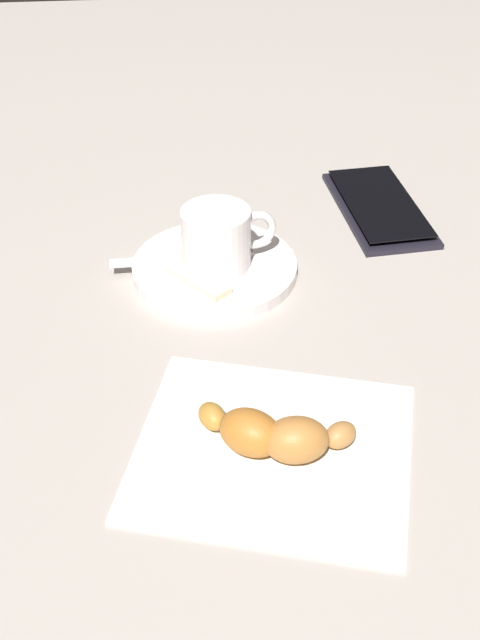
{
  "coord_description": "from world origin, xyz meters",
  "views": [
    {
      "loc": [
        0.47,
        -0.04,
        0.4
      ],
      "look_at": [
        -0.01,
        0.0,
        0.03
      ],
      "focal_mm": 46.22,
      "sensor_mm": 36.0,
      "label": 1
    }
  ],
  "objects_px": {
    "napkin": "(273,449)",
    "croissant": "(272,435)",
    "teaspoon": "(207,256)",
    "saucer": "(215,268)",
    "espresso_cup": "(218,237)",
    "sugar_packet": "(198,280)",
    "cell_phone": "(379,207)"
  },
  "relations": [
    {
      "from": "napkin",
      "to": "croissant",
      "type": "bearing_deg",
      "value": -26.02
    },
    {
      "from": "teaspoon",
      "to": "croissant",
      "type": "height_order",
      "value": "croissant"
    },
    {
      "from": "croissant",
      "to": "teaspoon",
      "type": "bearing_deg",
      "value": -172.56
    },
    {
      "from": "saucer",
      "to": "espresso_cup",
      "type": "bearing_deg",
      "value": 79.92
    },
    {
      "from": "sugar_packet",
      "to": "cell_phone",
      "type": "xyz_separation_m",
      "value": [
        -0.12,
        0.18,
        -0.01
      ]
    },
    {
      "from": "sugar_packet",
      "to": "saucer",
      "type": "bearing_deg",
      "value": 112.2
    },
    {
      "from": "teaspoon",
      "to": "cell_phone",
      "type": "xyz_separation_m",
      "value": [
        -0.08,
        0.17,
        -0.01
      ]
    },
    {
      "from": "espresso_cup",
      "to": "napkin",
      "type": "distance_m",
      "value": 0.21
    },
    {
      "from": "saucer",
      "to": "teaspoon",
      "type": "bearing_deg",
      "value": -139.94
    },
    {
      "from": "sugar_packet",
      "to": "cell_phone",
      "type": "relative_size",
      "value": 0.39
    },
    {
      "from": "croissant",
      "to": "cell_phone",
      "type": "height_order",
      "value": "croissant"
    },
    {
      "from": "sugar_packet",
      "to": "cell_phone",
      "type": "distance_m",
      "value": 0.21
    },
    {
      "from": "cell_phone",
      "to": "teaspoon",
      "type": "bearing_deg",
      "value": -63.98
    },
    {
      "from": "teaspoon",
      "to": "croissant",
      "type": "bearing_deg",
      "value": 7.44
    },
    {
      "from": "teaspoon",
      "to": "napkin",
      "type": "relative_size",
      "value": 0.69
    },
    {
      "from": "sugar_packet",
      "to": "croissant",
      "type": "relative_size",
      "value": 0.56
    },
    {
      "from": "croissant",
      "to": "cell_phone",
      "type": "bearing_deg",
      "value": 154.98
    },
    {
      "from": "saucer",
      "to": "napkin",
      "type": "relative_size",
      "value": 0.79
    },
    {
      "from": "teaspoon",
      "to": "sugar_packet",
      "type": "bearing_deg",
      "value": -14.54
    },
    {
      "from": "sugar_packet",
      "to": "espresso_cup",
      "type": "bearing_deg",
      "value": 106.84
    },
    {
      "from": "teaspoon",
      "to": "napkin",
      "type": "bearing_deg",
      "value": 7.88
    },
    {
      "from": "croissant",
      "to": "napkin",
      "type": "bearing_deg",
      "value": 153.98
    },
    {
      "from": "saucer",
      "to": "teaspoon",
      "type": "height_order",
      "value": "teaspoon"
    },
    {
      "from": "napkin",
      "to": "espresso_cup",
      "type": "bearing_deg",
      "value": -174.31
    },
    {
      "from": "saucer",
      "to": "cell_phone",
      "type": "xyz_separation_m",
      "value": [
        -0.09,
        0.16,
        0.0
      ]
    },
    {
      "from": "espresso_cup",
      "to": "sugar_packet",
      "type": "relative_size",
      "value": 1.34
    },
    {
      "from": "cell_phone",
      "to": "napkin",
      "type": "bearing_deg",
      "value": -25.01
    },
    {
      "from": "napkin",
      "to": "croissant",
      "type": "xyz_separation_m",
      "value": [
        0.0,
        -0.0,
        0.02
      ]
    },
    {
      "from": "napkin",
      "to": "teaspoon",
      "type": "bearing_deg",
      "value": -172.12
    },
    {
      "from": "espresso_cup",
      "to": "teaspoon",
      "type": "height_order",
      "value": "espresso_cup"
    },
    {
      "from": "espresso_cup",
      "to": "croissant",
      "type": "bearing_deg",
      "value": 5.25
    },
    {
      "from": "napkin",
      "to": "croissant",
      "type": "height_order",
      "value": "croissant"
    }
  ]
}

